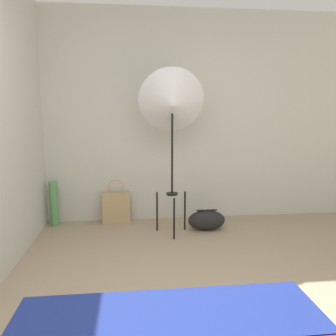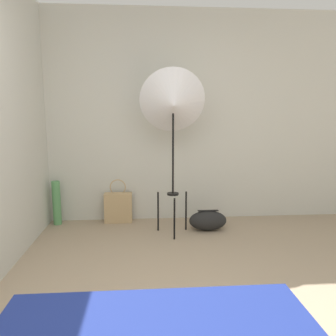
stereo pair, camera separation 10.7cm
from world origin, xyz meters
name	(u,v)px [view 1 (the left image)]	position (x,y,z in m)	size (l,w,h in m)	color
wall_back	(151,118)	(0.00, 2.62, 1.30)	(8.00, 0.05, 2.60)	beige
photo_umbrella	(172,104)	(0.20, 2.06, 1.45)	(0.73, 0.42, 1.84)	black
tote_bag	(116,208)	(-0.45, 2.49, 0.19)	(0.34, 0.13, 0.55)	tan
duffel_bag	(207,220)	(0.61, 2.12, 0.12)	(0.44, 0.23, 0.24)	black
paper_roll	(54,204)	(-1.19, 2.46, 0.27)	(0.10, 0.10, 0.54)	#56995B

